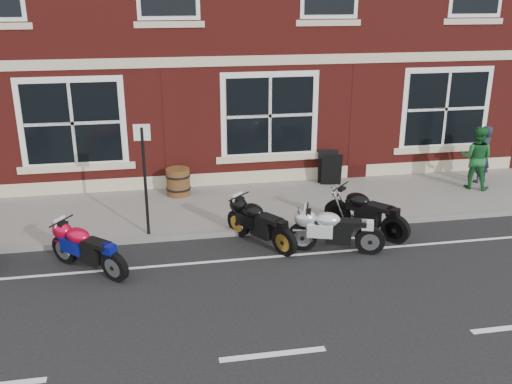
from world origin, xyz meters
TOP-DOWN VIEW (x-y plane):
  - ground at (0.00, 0.00)m, footprint 80.00×80.00m
  - sidewalk at (0.00, 3.00)m, footprint 30.00×3.00m
  - kerb at (0.00, 1.42)m, footprint 30.00×0.16m
  - moto_sport_red at (-2.89, 0.25)m, footprint 1.51×1.43m
  - moto_sport_black at (0.55, 0.85)m, footprint 1.19×1.73m
  - moto_sport_silver at (1.96, 0.23)m, footprint 1.90×0.75m
  - moto_naked_black at (2.91, 1.00)m, footprint 1.42×1.68m
  - pedestrian_left at (7.16, 3.50)m, footprint 0.67×0.58m
  - pedestrian_right at (6.73, 3.08)m, footprint 1.02×0.99m
  - a_board_sign at (3.07, 4.08)m, footprint 0.60×0.46m
  - barrel_planter at (-0.99, 3.94)m, footprint 0.63×0.63m
  - parking_sign at (-1.77, 1.55)m, footprint 0.34×0.06m

SIDE VIEW (x-z plane):
  - ground at x=0.00m, z-range 0.00..0.00m
  - sidewalk at x=0.00m, z-range 0.00..0.12m
  - kerb at x=0.00m, z-range 0.00..0.12m
  - barrel_planter at x=-0.99m, z-range 0.12..0.82m
  - moto_sport_red at x=-2.89m, z-range 0.07..0.95m
  - moto_sport_silver at x=1.96m, z-range 0.07..0.95m
  - moto_sport_black at x=0.55m, z-range 0.07..0.96m
  - moto_naked_black at x=2.91m, z-range 0.07..1.00m
  - a_board_sign at x=3.07m, z-range 0.12..1.02m
  - pedestrian_left at x=7.16m, z-range 0.12..1.69m
  - pedestrian_right at x=6.73m, z-range 0.12..1.78m
  - parking_sign at x=-1.77m, z-range 0.31..2.72m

